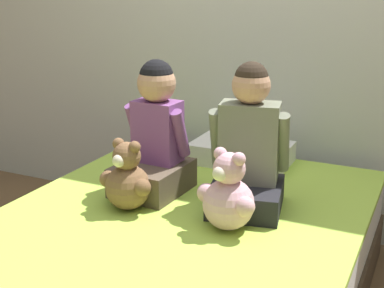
% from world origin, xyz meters
% --- Properties ---
extents(wall_behind_bed, '(8.00, 0.06, 2.50)m').
position_xyz_m(wall_behind_bed, '(0.00, 1.12, 1.25)').
color(wall_behind_bed, beige).
rests_on(wall_behind_bed, ground_plane).
extents(bed, '(1.51, 1.96, 0.48)m').
position_xyz_m(bed, '(0.00, 0.00, 0.24)').
color(bed, '#473828').
rests_on(bed, ground_plane).
extents(child_on_left, '(0.31, 0.36, 0.62)m').
position_xyz_m(child_on_left, '(-0.23, 0.24, 0.74)').
color(child_on_left, brown).
rests_on(child_on_left, bed).
extents(child_on_right, '(0.38, 0.39, 0.64)m').
position_xyz_m(child_on_right, '(0.23, 0.24, 0.74)').
color(child_on_right, black).
rests_on(child_on_right, bed).
extents(teddy_bear_held_by_left_child, '(0.26, 0.20, 0.32)m').
position_xyz_m(teddy_bear_held_by_left_child, '(-0.23, -0.01, 0.61)').
color(teddy_bear_held_by_left_child, brown).
rests_on(teddy_bear_held_by_left_child, bed).
extents(teddy_bear_held_by_right_child, '(0.27, 0.21, 0.33)m').
position_xyz_m(teddy_bear_held_by_right_child, '(0.24, -0.00, 0.62)').
color(teddy_bear_held_by_right_child, '#DBA3B2').
rests_on(teddy_bear_held_by_right_child, bed).
extents(pillow_at_headboard, '(0.52, 0.32, 0.11)m').
position_xyz_m(pillow_at_headboard, '(0.00, 0.79, 0.53)').
color(pillow_at_headboard, white).
rests_on(pillow_at_headboard, bed).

